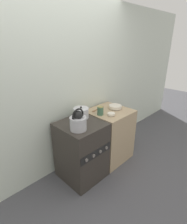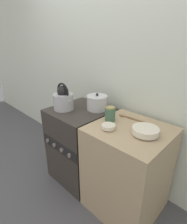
{
  "view_description": "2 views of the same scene",
  "coord_description": "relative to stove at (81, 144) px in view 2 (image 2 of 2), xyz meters",
  "views": [
    {
      "loc": [
        -1.38,
        -1.32,
        1.92
      ],
      "look_at": [
        0.26,
        0.31,
        0.96
      ],
      "focal_mm": 28.0,
      "sensor_mm": 36.0,
      "label": 1
    },
    {
      "loc": [
        1.31,
        -0.83,
        1.57
      ],
      "look_at": [
        0.21,
        0.29,
        0.9
      ],
      "focal_mm": 28.0,
      "sensor_mm": 36.0,
      "label": 2
    }
  ],
  "objects": [
    {
      "name": "ground_plane",
      "position": [
        0.0,
        -0.3,
        -0.44
      ],
      "size": [
        12.0,
        12.0,
        0.0
      ],
      "primitive_type": "plane",
      "color": "#4C4C51"
    },
    {
      "name": "wall_back",
      "position": [
        0.0,
        0.4,
        0.81
      ],
      "size": [
        7.0,
        0.06,
        2.5
      ],
      "color": "silver",
      "rests_on": "ground_plane"
    },
    {
      "name": "stove",
      "position": [
        0.0,
        0.0,
        0.0
      ],
      "size": [
        0.58,
        0.62,
        0.87
      ],
      "color": "#332D28",
      "rests_on": "ground_plane"
    },
    {
      "name": "counter",
      "position": [
        0.63,
        0.02,
        0.0
      ],
      "size": [
        0.64,
        0.63,
        0.87
      ],
      "color": "tan",
      "rests_on": "ground_plane"
    },
    {
      "name": "kettle",
      "position": [
        -0.13,
        -0.11,
        0.54
      ],
      "size": [
        0.26,
        0.21,
        0.29
      ],
      "color": "#B2B2B7",
      "rests_on": "stove"
    },
    {
      "name": "cooking_pot",
      "position": [
        0.13,
        0.13,
        0.51
      ],
      "size": [
        0.22,
        0.22,
        0.18
      ],
      "color": "silver",
      "rests_on": "stove"
    },
    {
      "name": "enamel_bowl",
      "position": [
        0.77,
        0.01,
        0.47
      ],
      "size": [
        0.21,
        0.21,
        0.06
      ],
      "color": "beige",
      "rests_on": "counter"
    },
    {
      "name": "small_ceramic_bowl",
      "position": [
        0.5,
        -0.12,
        0.46
      ],
      "size": [
        0.12,
        0.12,
        0.04
      ],
      "color": "beige",
      "rests_on": "counter"
    },
    {
      "name": "storage_jar",
      "position": [
        0.41,
        0.01,
        0.5
      ],
      "size": [
        0.09,
        0.09,
        0.13
      ],
      "color": "#3F664C",
      "rests_on": "counter"
    },
    {
      "name": "wooden_spoon",
      "position": [
        0.51,
        0.18,
        0.44
      ],
      "size": [
        0.29,
        0.05,
        0.02
      ],
      "color": "olive",
      "rests_on": "counter"
    }
  ]
}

